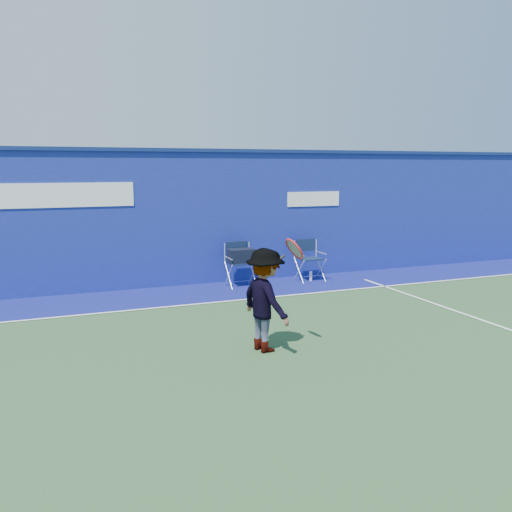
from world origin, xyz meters
name	(u,v)px	position (x,y,z in m)	size (l,w,h in m)	color
ground	(248,358)	(0.00, 0.00, 0.00)	(80.00, 80.00, 0.00)	#2C4C28
stadium_wall	(166,217)	(0.00, 5.20, 1.55)	(24.00, 0.50, 3.08)	navy
out_of_bounds_strip	(180,295)	(0.00, 4.10, 0.00)	(24.00, 1.80, 0.01)	navy
court_lines	(234,345)	(0.00, 0.60, 0.01)	(24.00, 12.00, 0.01)	white
directors_chair_left	(241,268)	(1.51, 4.47, 0.42)	(0.59, 0.55, 1.00)	silver
directors_chair_right	(310,268)	(3.24, 4.44, 0.31)	(0.58, 0.52, 0.97)	silver
water_bottle	(311,276)	(3.25, 4.39, 0.12)	(0.07, 0.07, 0.24)	white
tennis_player	(265,300)	(0.36, 0.24, 0.76)	(0.91, 1.08, 1.67)	#EA4738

